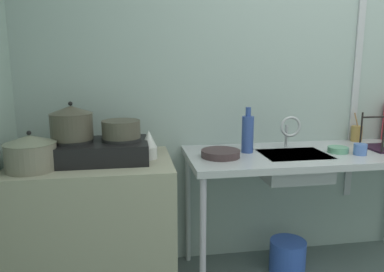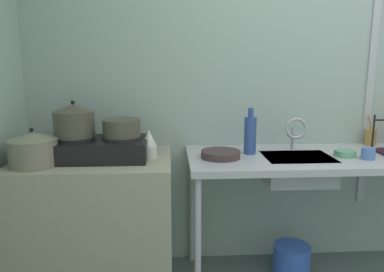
% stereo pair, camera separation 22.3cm
% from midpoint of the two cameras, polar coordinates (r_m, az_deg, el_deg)
% --- Properties ---
extents(wall_back, '(5.14, 0.10, 2.71)m').
position_cam_midpoint_polar(wall_back, '(2.87, 18.90, 9.85)').
color(wall_back, '#93A49F').
rests_on(wall_back, ground).
extents(wall_metal_strip, '(0.05, 0.01, 2.17)m').
position_cam_midpoint_polar(wall_metal_strip, '(2.89, 22.00, 12.33)').
color(wall_metal_strip, '#AAACB2').
extents(counter_concrete, '(0.92, 0.63, 0.83)m').
position_cam_midpoint_polar(counter_concrete, '(2.41, -17.13, -13.26)').
color(counter_concrete, gray).
rests_on(counter_concrete, ground).
extents(counter_sink, '(1.65, 0.63, 0.83)m').
position_cam_midpoint_polar(counter_sink, '(2.49, 15.80, -3.64)').
color(counter_sink, '#AAACB2').
rests_on(counter_sink, ground).
extents(stove, '(0.57, 0.36, 0.13)m').
position_cam_midpoint_polar(stove, '(2.25, -16.88, -2.13)').
color(stove, black).
rests_on(stove, counter_concrete).
extents(pot_on_left_burner, '(0.24, 0.24, 0.21)m').
position_cam_midpoint_polar(pot_on_left_burner, '(2.25, -20.57, 1.92)').
color(pot_on_left_burner, '#454135').
rests_on(pot_on_left_burner, stove).
extents(pot_on_right_burner, '(0.22, 0.22, 0.10)m').
position_cam_midpoint_polar(pot_on_right_burner, '(2.22, -13.56, 1.00)').
color(pot_on_right_burner, '#474337').
rests_on(pot_on_right_burner, stove).
extents(pot_beside_stove, '(0.27, 0.27, 0.21)m').
position_cam_midpoint_polar(pot_beside_stove, '(2.19, -26.03, -2.30)').
color(pot_beside_stove, '#716C5C').
rests_on(pot_beside_stove, counter_concrete).
extents(percolator, '(0.10, 0.10, 0.17)m').
position_cam_midpoint_polar(percolator, '(2.23, -9.41, -1.38)').
color(percolator, silver).
rests_on(percolator, counter_concrete).
extents(sink_basin, '(0.41, 0.32, 0.16)m').
position_cam_midpoint_polar(sink_basin, '(2.41, 12.63, -4.51)').
color(sink_basin, '#AAACB2').
rests_on(sink_basin, counter_sink).
extents(faucet, '(0.14, 0.08, 0.22)m').
position_cam_midpoint_polar(faucet, '(2.49, 12.19, 1.17)').
color(faucet, '#AAACB2').
rests_on(faucet, counter_sink).
extents(frying_pan, '(0.24, 0.24, 0.04)m').
position_cam_midpoint_polar(frying_pan, '(2.25, 1.54, -2.71)').
color(frying_pan, '#3B2B2D').
rests_on(frying_pan, counter_sink).
extents(cup_by_rack, '(0.08, 0.08, 0.07)m').
position_cam_midpoint_polar(cup_by_rack, '(2.48, 21.86, -1.92)').
color(cup_by_rack, '#4D6EB7').
rests_on(cup_by_rack, counter_sink).
extents(small_bowl_on_drainboard, '(0.13, 0.13, 0.04)m').
position_cam_midpoint_polar(small_bowl_on_drainboard, '(2.50, 18.94, -2.01)').
color(small_bowl_on_drainboard, '#5D9A79').
rests_on(small_bowl_on_drainboard, counter_sink).
extents(bottle_by_sink, '(0.07, 0.07, 0.29)m').
position_cam_midpoint_polar(bottle_by_sink, '(2.36, 5.78, 0.37)').
color(bottle_by_sink, '#2E468A').
rests_on(bottle_by_sink, counter_sink).
extents(utensil_jar, '(0.08, 0.08, 0.20)m').
position_cam_midpoint_polar(utensil_jar, '(2.89, 21.72, 0.35)').
color(utensil_jar, olive).
rests_on(utensil_jar, counter_sink).
extents(bucket_on_floor, '(0.24, 0.24, 0.22)m').
position_cam_midpoint_polar(bucket_on_floor, '(2.69, 11.91, -17.51)').
color(bucket_on_floor, blue).
rests_on(bucket_on_floor, ground).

